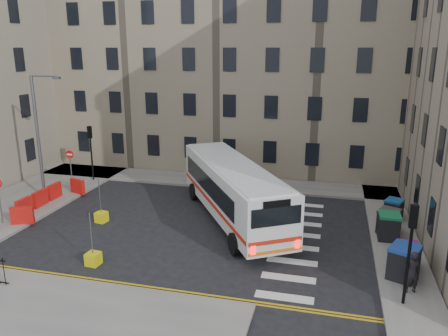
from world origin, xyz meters
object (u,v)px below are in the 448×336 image
at_px(pedestrian, 412,272).
at_px(wheelie_bin_a, 404,262).
at_px(wheelie_bin_e, 394,209).
at_px(wheelie_bin_c, 389,226).
at_px(streetlamp, 38,136).
at_px(wheelie_bin_b, 408,255).
at_px(bollard_chevron, 93,259).
at_px(bollard_yellow, 101,217).
at_px(wheelie_bin_d, 388,221).
at_px(bus, 233,188).

bearing_deg(pedestrian, wheelie_bin_a, -101.36).
distance_m(wheelie_bin_a, wheelie_bin_e, 7.18).
bearing_deg(wheelie_bin_c, wheelie_bin_a, -87.21).
distance_m(streetlamp, wheelie_bin_b, 22.88).
xyz_separation_m(wheelie_bin_b, bollard_chevron, (-14.19, -3.17, -0.42)).
height_order(wheelie_bin_a, bollard_yellow, wheelie_bin_a).
distance_m(wheelie_bin_a, wheelie_bin_b, 1.19).
height_order(streetlamp, wheelie_bin_b, streetlamp).
bearing_deg(wheelie_bin_d, wheelie_bin_a, -65.46).
bearing_deg(wheelie_bin_d, wheelie_bin_e, 99.59).
bearing_deg(streetlamp, wheelie_bin_d, -0.93).
bearing_deg(wheelie_bin_e, wheelie_bin_b, -66.23).
distance_m(wheelie_bin_a, pedestrian, 1.18).
bearing_deg(wheelie_bin_a, bollard_chevron, -147.92).
height_order(streetlamp, wheelie_bin_a, streetlamp).
distance_m(wheelie_bin_a, bollard_chevron, 13.99).
xyz_separation_m(wheelie_bin_d, bollard_chevron, (-13.71, -7.07, -0.49)).
bearing_deg(wheelie_bin_b, wheelie_bin_d, 94.83).
bearing_deg(streetlamp, pedestrian, -16.59).
bearing_deg(bollard_yellow, bollard_chevron, -64.48).
height_order(pedestrian, bollard_yellow, pedestrian).
bearing_deg(wheelie_bin_c, bollard_yellow, -175.21).
xyz_separation_m(wheelie_bin_a, wheelie_bin_d, (-0.12, 5.03, -0.09)).
bearing_deg(bollard_chevron, bollard_yellow, 115.52).
bearing_deg(wheelie_bin_c, streetlamp, 176.63).
xyz_separation_m(bus, bollard_yellow, (-7.34, -2.29, -1.62)).
bearing_deg(bollard_chevron, wheelie_bin_c, 24.27).
relative_size(wheelie_bin_a, wheelie_bin_d, 1.14).
distance_m(wheelie_bin_b, pedestrian, 2.32).
xyz_separation_m(streetlamp, bus, (13.04, -0.32, -2.41)).
bearing_deg(wheelie_bin_b, bollard_chevron, -169.62).
distance_m(wheelie_bin_e, pedestrian, 8.34).
bearing_deg(wheelie_bin_d, wheelie_bin_c, -71.75).
height_order(streetlamp, bus, streetlamp).
height_order(wheelie_bin_a, wheelie_bin_c, wheelie_bin_a).
relative_size(wheelie_bin_c, bollard_chevron, 2.29).
xyz_separation_m(bus, wheelie_bin_e, (9.19, 2.11, -1.19)).
xyz_separation_m(wheelie_bin_a, bollard_yellow, (-16.13, 2.77, -0.58)).
height_order(wheelie_bin_e, bollard_yellow, wheelie_bin_e).
bearing_deg(wheelie_bin_c, pedestrian, -86.23).
bearing_deg(bus, wheelie_bin_c, -38.23).
height_order(wheelie_bin_c, bollard_yellow, wheelie_bin_c).
relative_size(bus, bollard_yellow, 19.73).
relative_size(wheelie_bin_c, wheelie_bin_e, 1.03).
xyz_separation_m(streetlamp, wheelie_bin_b, (22.19, -4.26, -3.62)).
distance_m(bus, bollard_chevron, 8.86).
height_order(wheelie_bin_b, wheelie_bin_e, wheelie_bin_e).
bearing_deg(wheelie_bin_d, wheelie_bin_b, -59.80).
height_order(streetlamp, bollard_yellow, streetlamp).
xyz_separation_m(bus, wheelie_bin_a, (8.79, -5.06, -1.04)).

